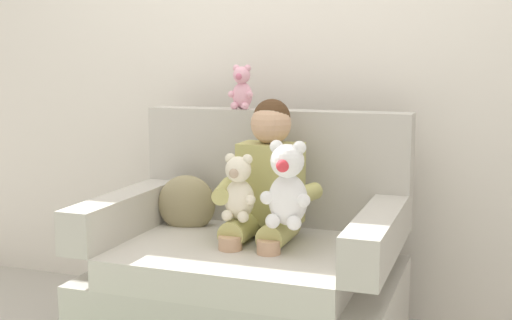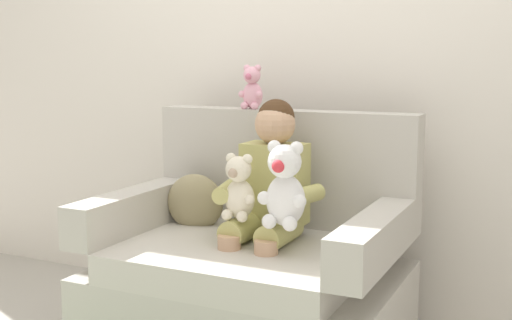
% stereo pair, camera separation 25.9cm
% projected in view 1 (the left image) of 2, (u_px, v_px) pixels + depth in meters
% --- Properties ---
extents(back_wall, '(6.00, 0.10, 2.60)m').
position_uv_depth(back_wall, '(294.00, 42.00, 3.19)').
color(back_wall, silver).
rests_on(back_wall, ground).
extents(armchair, '(1.22, 0.88, 0.99)m').
position_uv_depth(armchair, '(251.00, 276.00, 2.77)').
color(armchair, '#BCB7AD').
rests_on(armchair, ground).
extents(seated_child, '(0.45, 0.39, 0.82)m').
position_uv_depth(seated_child, '(266.00, 189.00, 2.72)').
color(seated_child, tan).
rests_on(seated_child, armchair).
extents(plush_cream, '(0.16, 0.13, 0.27)m').
position_uv_depth(plush_cream, '(239.00, 189.00, 2.62)').
color(plush_cream, silver).
rests_on(plush_cream, armchair).
extents(plush_white, '(0.20, 0.16, 0.33)m').
position_uv_depth(plush_white, '(287.00, 187.00, 2.51)').
color(plush_white, white).
rests_on(plush_white, armchair).
extents(plush_pink_on_backrest, '(0.12, 0.10, 0.20)m').
position_uv_depth(plush_pink_on_backrest, '(242.00, 88.00, 3.01)').
color(plush_pink_on_backrest, '#EAA8BC').
rests_on(plush_pink_on_backrest, armchair).
extents(throw_pillow, '(0.28, 0.18, 0.26)m').
position_uv_depth(throw_pillow, '(187.00, 204.00, 2.97)').
color(throw_pillow, '#998C66').
rests_on(throw_pillow, armchair).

